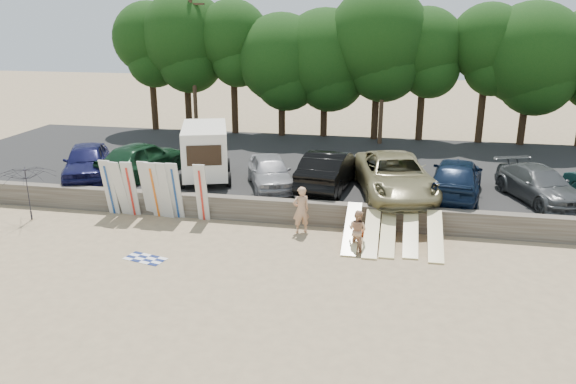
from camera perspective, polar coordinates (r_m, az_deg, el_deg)
name	(u,v)px	position (r m, az deg, el deg)	size (l,w,h in m)	color
ground	(306,253)	(20.78, 1.85, -6.23)	(120.00, 120.00, 0.00)	tan
seawall	(318,213)	(23.35, 3.06, -2.18)	(44.00, 0.50, 1.00)	#6B6356
parking_lot	(338,170)	(30.50, 5.08, 2.25)	(44.00, 14.50, 0.70)	#282828
treeline	(357,47)	(36.41, 7.03, 14.40)	(32.66, 6.46, 9.44)	#382616
utility_poles	(383,66)	(34.90, 9.67, 12.49)	(25.80, 0.26, 9.00)	#473321
box_trailer	(205,150)	(27.34, -8.42, 4.25)	(3.29, 4.55, 2.62)	white
car_0	(87,161)	(29.16, -19.77, 2.96)	(1.98, 4.92, 1.68)	#121340
car_1	(142,158)	(28.80, -14.66, 3.33)	(2.06, 5.12, 1.75)	#13341D
car_2	(270,172)	(25.97, -1.85, 2.09)	(1.78, 4.42, 1.50)	#9D9EA2
car_3	(329,169)	(25.95, 4.23, 2.34)	(1.86, 5.35, 1.76)	black
car_4	(395,176)	(25.20, 10.78, 1.65)	(2.99, 6.48, 1.80)	#8B8258
car_5	(456,177)	(25.66, 16.71, 1.48)	(2.10, 5.23, 1.78)	#0D1A31
car_6	(539,185)	(26.39, 24.18, 0.69)	(2.01, 4.94, 1.43)	#46494A
surfboard_upright_0	(109,187)	(25.37, -17.69, 0.46)	(0.50, 0.06, 2.60)	silver
surfboard_upright_1	(120,189)	(25.08, -16.68, 0.33)	(0.50, 0.06, 2.60)	silver
surfboard_upright_2	(130,189)	(24.88, -15.72, 0.29)	(0.50, 0.06, 2.60)	silver
surfboard_upright_3	(147,189)	(24.71, -14.09, 0.32)	(0.50, 0.06, 2.60)	silver
surfboard_upright_4	(155,190)	(24.47, -13.41, 0.20)	(0.50, 0.06, 2.60)	silver
surfboard_upright_5	(164,191)	(24.26, -12.46, 0.13)	(0.50, 0.06, 2.60)	silver
surfboard_upright_6	(175,191)	(24.16, -11.39, 0.11)	(0.50, 0.06, 2.60)	silver
surfboard_upright_7	(202,193)	(23.70, -8.78, -0.07)	(0.50, 0.06, 2.60)	silver
surfboard_low_0	(352,228)	(21.62, 6.51, -3.68)	(0.56, 3.00, 0.07)	beige
surfboard_low_1	(372,233)	(21.59, 8.49, -4.15)	(0.56, 3.00, 0.07)	beige
surfboard_low_2	(388,233)	(21.76, 10.12, -4.16)	(0.56, 3.00, 0.07)	beige
surfboard_low_3	(411,232)	(21.82, 12.35, -3.95)	(0.56, 3.00, 0.07)	beige
surfboard_low_4	(435,236)	(21.66, 14.73, -4.30)	(0.56, 3.00, 0.07)	beige
beachgoer_a	(301,210)	(22.35, 1.33, -1.81)	(0.70, 0.46, 1.93)	tan
beachgoer_b	(358,230)	(20.95, 7.08, -3.86)	(0.76, 0.59, 1.55)	tan
cooler	(371,230)	(22.72, 8.44, -3.84)	(0.38, 0.30, 0.32)	#23813F
gear_bag	(363,233)	(22.52, 7.62, -4.15)	(0.30, 0.25, 0.22)	#DD4B1A
beach_towel	(145,259)	(20.96, -14.30, -6.58)	(1.50, 1.50, 0.00)	white
beach_umbrella	(26,194)	(26.09, -25.03, -0.14)	(2.57, 2.62, 2.36)	black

